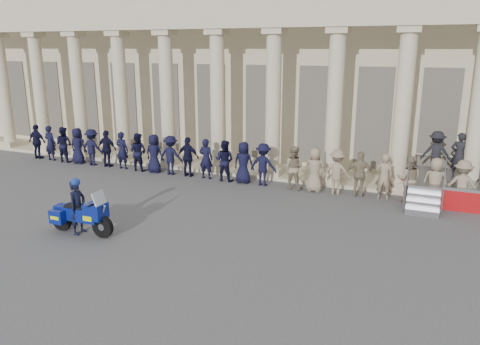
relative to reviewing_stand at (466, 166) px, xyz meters
name	(u,v)px	position (x,y,z in m)	size (l,w,h in m)	color
ground	(142,239)	(-8.88, -7.81, -1.31)	(90.00, 90.00, 0.00)	#49494C
building	(291,66)	(-8.88, 6.93, 3.22)	(40.00, 12.50, 9.00)	#C0B290
officer_rank	(225,161)	(-9.28, -1.07, -0.43)	(21.62, 0.67, 1.76)	black
reviewing_stand	(466,166)	(0.00, 0.00, 0.00)	(4.10, 3.97, 2.51)	gray
motorcycle	(82,214)	(-10.78, -8.14, -0.68)	(2.24, 0.92, 1.44)	black
rider	(78,206)	(-10.91, -8.14, -0.43)	(0.41, 0.62, 1.77)	black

